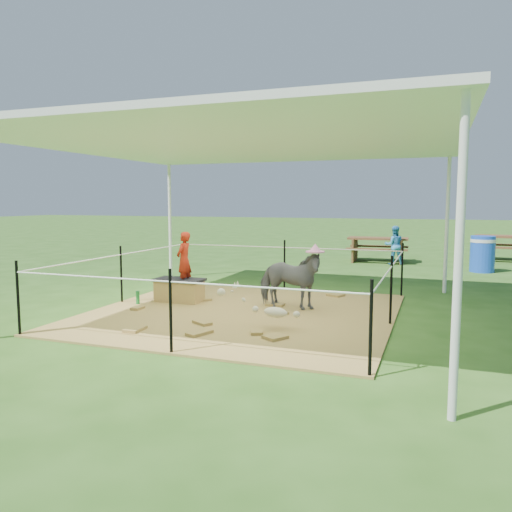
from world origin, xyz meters
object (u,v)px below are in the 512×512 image
(green_bottle, at_px, (138,297))
(picnic_table_near, at_px, (378,250))
(pony, at_px, (289,280))
(foal, at_px, (276,310))
(trash_barrel, at_px, (482,254))
(picnic_table_far, at_px, (508,248))
(distant_person, at_px, (394,245))
(straw_bale, at_px, (179,291))
(woman, at_px, (184,254))

(green_bottle, height_order, picnic_table_near, picnic_table_near)
(pony, distance_m, foal, 1.32)
(pony, height_order, trash_barrel, pony)
(picnic_table_near, height_order, picnic_table_far, picnic_table_far)
(pony, relative_size, distant_person, 1.03)
(foal, bearing_deg, green_bottle, 176.11)
(picnic_table_near, height_order, distant_person, distant_person)
(straw_bale, relative_size, foal, 0.86)
(picnic_table_far, height_order, distant_person, distant_person)
(foal, bearing_deg, straw_bale, 162.44)
(straw_bale, distance_m, green_bottle, 0.71)
(foal, height_order, picnic_table_near, picnic_table_near)
(woman, height_order, distant_person, woman)
(pony, distance_m, distant_person, 6.77)
(pony, bearing_deg, foal, -166.05)
(straw_bale, relative_size, pony, 0.71)
(straw_bale, relative_size, distant_person, 0.74)
(foal, xyz_separation_m, distant_person, (0.91, 7.97, 0.25))
(trash_barrel, bearing_deg, picnic_table_far, 72.30)
(straw_bale, height_order, picnic_table_far, picnic_table_far)
(pony, height_order, distant_person, distant_person)
(picnic_table_far, distance_m, distant_person, 3.72)
(foal, distance_m, picnic_table_near, 8.52)
(green_bottle, xyz_separation_m, distant_person, (3.60, 7.20, 0.40))
(pony, relative_size, picnic_table_near, 0.66)
(trash_barrel, distance_m, distant_person, 2.32)
(green_bottle, bearing_deg, trash_barrel, 48.03)
(woman, bearing_deg, foal, 59.59)
(straw_bale, relative_size, picnic_table_far, 0.44)
(foal, bearing_deg, picnic_table_far, 80.44)
(straw_bale, distance_m, woman, 0.66)
(green_bottle, bearing_deg, woman, 34.70)
(woman, xyz_separation_m, picnic_table_near, (2.45, 7.29, -0.51))
(green_bottle, distance_m, picnic_table_far, 11.43)
(foal, height_order, distant_person, distant_person)
(green_bottle, xyz_separation_m, foal, (2.70, -0.78, 0.15))
(woman, height_order, foal, woman)
(trash_barrel, height_order, picnic_table_near, trash_barrel)
(picnic_table_far, bearing_deg, distant_person, -142.68)
(straw_bale, height_order, woman, woman)
(trash_barrel, height_order, distant_person, distant_person)
(distant_person, bearing_deg, foal, 69.10)
(green_bottle, distance_m, picnic_table_near, 8.34)
(foal, distance_m, distant_person, 8.03)
(straw_bale, bearing_deg, pony, 1.87)
(green_bottle, bearing_deg, picnic_table_near, 68.18)
(picnic_table_far, bearing_deg, woman, -120.83)
(pony, bearing_deg, woman, 97.78)
(distant_person, bearing_deg, green_bottle, 48.99)
(straw_bale, height_order, green_bottle, straw_bale)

